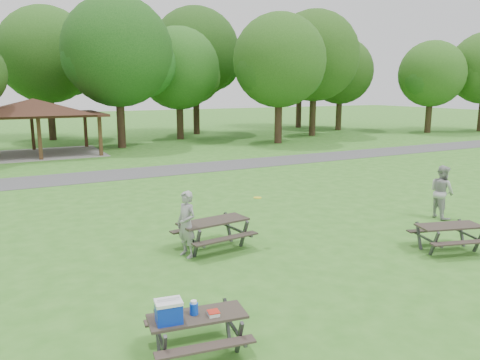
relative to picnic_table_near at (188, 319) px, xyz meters
name	(u,v)px	position (x,y,z in m)	size (l,w,h in m)	color
ground	(276,256)	(3.87, 3.38, -0.66)	(160.00, 160.00, 0.00)	#337421
asphalt_path	(136,173)	(3.87, 17.38, -0.65)	(120.00, 3.20, 0.02)	#47474A
pavilion	(34,109)	(-0.13, 27.38, 2.40)	(8.60, 7.01, 3.76)	#361F13
tree_row_e	(119,55)	(5.97, 28.40, 6.12)	(8.40, 8.00, 11.02)	#301E15
tree_row_f	(180,71)	(11.96, 31.90, 5.18)	(7.35, 7.00, 9.55)	#302015
tree_row_g	(280,63)	(17.97, 25.40, 5.67)	(7.77, 7.40, 10.25)	#332016
tree_row_h	(315,59)	(23.98, 28.90, 6.37)	(8.61, 8.20, 11.37)	#302115
tree_row_i	(341,73)	(29.96, 32.40, 5.25)	(7.14, 6.80, 9.52)	#312416
tree_row_j	(432,76)	(35.95, 25.90, 4.90)	(6.72, 6.40, 8.96)	black
tree_deep_b	(48,58)	(1.97, 36.40, 6.23)	(8.40, 8.00, 11.13)	black
tree_deep_c	(196,55)	(14.98, 35.40, 6.78)	(8.82, 8.40, 11.90)	black
tree_deep_d	(300,64)	(27.97, 36.90, 6.37)	(8.40, 8.00, 11.27)	black
picnic_table_near	(188,319)	(0.00, 0.00, 0.00)	(1.84, 1.56, 1.15)	#2F2822
picnic_table_middle	(213,227)	(2.60, 4.68, -0.03)	(2.15, 1.81, 0.86)	#2D2720
picnic_table_far	(449,231)	(8.34, 1.48, -0.10)	(2.10, 1.86, 0.77)	#2D2620
frisbee_in_flight	(258,198)	(3.83, 4.34, 0.76)	(0.30, 0.30, 0.02)	yellow
frisbee_thrower	(187,224)	(1.72, 4.47, 0.24)	(0.66, 0.43, 1.81)	gray
frisbee_catcher	(442,192)	(10.95, 3.89, 0.27)	(0.91, 0.71, 1.87)	#A6A6A9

